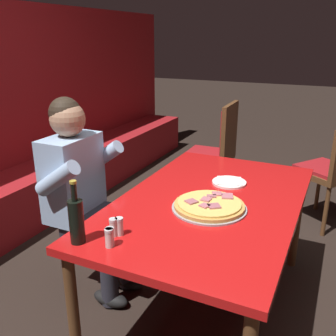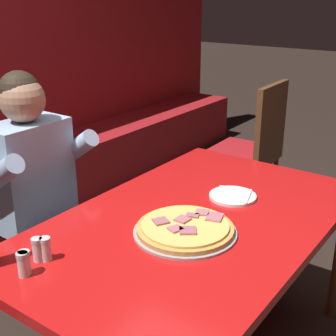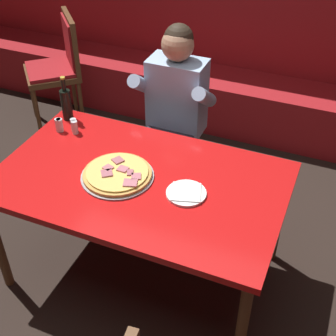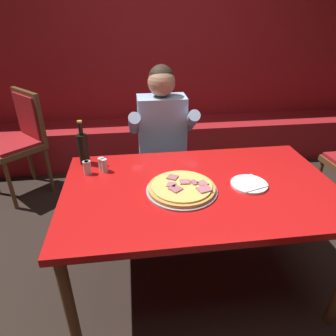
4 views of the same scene
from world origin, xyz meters
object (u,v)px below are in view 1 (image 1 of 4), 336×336
Objects in this scene: shaker_oregano at (114,228)px; dining_chair_far_right at (334,167)px; main_dining_table at (209,210)px; shaker_red_pepper_flakes at (119,227)px; dining_chair_far_left at (216,148)px; diner_seated_blue_shirt at (85,190)px; shaker_black_pepper at (109,239)px; pizza at (209,206)px; beer_bottle at (76,220)px; shaker_parmesan at (110,238)px; plate_white_paper at (229,182)px.

shaker_oregano is 0.09× the size of dining_chair_far_right.
shaker_oregano reaches higher than main_dining_table.
dining_chair_far_left is (2.02, 0.20, -0.19)m from shaker_red_pepper_flakes.
diner_seated_blue_shirt is (-0.13, 0.77, 0.03)m from main_dining_table.
diner_seated_blue_shirt is at bearing 45.46° from shaker_black_pepper.
shaker_oregano is at bearing -174.97° from dining_chair_far_left.
beer_bottle is (-0.57, 0.41, 0.09)m from pizza.
beer_bottle reaches higher than shaker_parmesan.
dining_chair_far_left is at bearing 5.77° from shaker_black_pepper.
shaker_parmesan is 2.13m from dining_chair_far_left.
main_dining_table is at bearing 158.21° from dining_chair_far_right.
beer_bottle is at bearing 100.07° from shaker_black_pepper.
plate_white_paper is at bearing 154.91° from dining_chair_far_right.
plate_white_paper is at bearing -22.74° from beer_bottle.
diner_seated_blue_shirt is at bearing 168.43° from dining_chair_far_left.
pizza is at bearing -89.24° from diner_seated_blue_shirt.
shaker_black_pepper is 0.11m from shaker_red_pepper_flakes.
pizza is at bearing -32.74° from shaker_red_pepper_flakes.
shaker_red_pepper_flakes is at bearing 157.63° from dining_chair_far_right.
pizza is at bearing 160.75° from dining_chair_far_right.
dining_chair_far_right is at bearing -40.08° from diner_seated_blue_shirt.
main_dining_table is at bearing -19.65° from shaker_parmesan.
diner_seated_blue_shirt is (0.44, 0.51, -0.08)m from shaker_oregano.
plate_white_paper is 1.05m from beer_bottle.
dining_chair_far_right reaches higher than plate_white_paper.
dining_chair_far_left is at bearing 5.72° from shaker_parmesan.
beer_bottle is 0.17m from shaker_black_pepper.
main_dining_table is 7.44× the size of plate_white_paper.
dining_chair_far_left is (2.04, 0.18, -0.19)m from shaker_oregano.
dining_chair_far_right is (2.16, -0.83, -0.23)m from shaker_black_pepper.
plate_white_paper is 0.90m from shaker_oregano.
shaker_black_pepper is 0.09× the size of dining_chair_far_right.
dining_chair_far_right is (2.05, -0.85, -0.23)m from shaker_red_pepper_flakes.
shaker_oregano is (0.09, 0.04, 0.00)m from shaker_black_pepper.
dining_chair_far_right is (2.07, -0.86, -0.23)m from shaker_oregano.
pizza is 1.89× the size of plate_white_paper.
shaker_black_pepper and shaker_parmesan have the same top height.
dining_chair_far_left is (1.19, 0.47, -0.16)m from plate_white_paper.
shaker_black_pepper is 0.07× the size of diner_seated_blue_shirt.
main_dining_table is 0.29m from plate_white_paper.
shaker_oregano is at bearing -44.45° from beer_bottle.
beer_bottle reaches higher than main_dining_table.
shaker_black_pepper is (-0.54, 0.26, 0.02)m from pizza.
shaker_black_pepper is at bearing -134.54° from diner_seated_blue_shirt.
dining_chair_far_right is at bearing -22.37° from shaker_red_pepper_flakes.
pizza is 1.36× the size of beer_bottle.
main_dining_table is at bearing -80.73° from diner_seated_blue_shirt.
shaker_parmesan is 2.32m from dining_chair_far_right.
shaker_parmesan is 0.08m from shaker_oregano.
dining_chair_far_right reaches higher than shaker_oregano.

